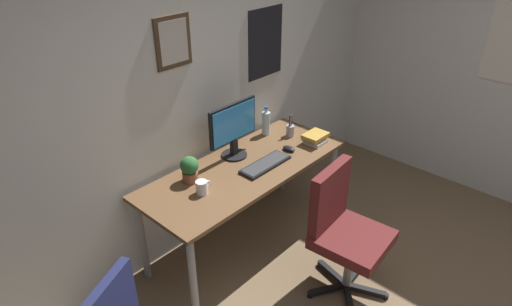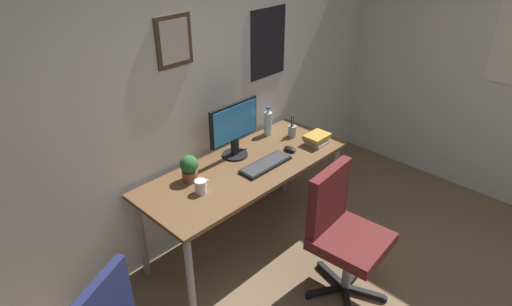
{
  "view_description": "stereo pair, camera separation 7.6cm",
  "coord_description": "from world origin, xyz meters",
  "views": [
    {
      "loc": [
        -1.95,
        -0.19,
        2.41
      ],
      "look_at": [
        0.05,
        1.63,
        0.88
      ],
      "focal_mm": 30.47,
      "sensor_mm": 36.0,
      "label": 1
    },
    {
      "loc": [
        -1.9,
        -0.24,
        2.41
      ],
      "look_at": [
        0.05,
        1.63,
        0.88
      ],
      "focal_mm": 30.47,
      "sensor_mm": 36.0,
      "label": 2
    }
  ],
  "objects": [
    {
      "name": "book_stack_left",
      "position": [
        0.7,
        1.57,
        0.77
      ],
      "size": [
        0.21,
        0.16,
        0.08
      ],
      "color": "silver",
      "rests_on": "desk"
    },
    {
      "name": "pen_cup",
      "position": [
        0.66,
        1.8,
        0.78
      ],
      "size": [
        0.07,
        0.07,
        0.2
      ],
      "color": "#9EA0A5",
      "rests_on": "desk"
    },
    {
      "name": "water_bottle",
      "position": [
        0.55,
        1.97,
        0.83
      ],
      "size": [
        0.07,
        0.07,
        0.25
      ],
      "color": "silver",
      "rests_on": "desk"
    },
    {
      "name": "coffee_mug_near",
      "position": [
        -0.41,
        1.71,
        0.78
      ],
      "size": [
        0.12,
        0.08,
        0.1
      ],
      "color": "white",
      "rests_on": "desk"
    },
    {
      "name": "office_chair",
      "position": [
        0.15,
        0.93,
        0.53
      ],
      "size": [
        0.56,
        0.57,
        0.95
      ],
      "color": "#591E1E",
      "rests_on": "ground_plane"
    },
    {
      "name": "potted_plant",
      "position": [
        -0.36,
        1.88,
        0.83
      ],
      "size": [
        0.13,
        0.13,
        0.2
      ],
      "color": "brown",
      "rests_on": "desk"
    },
    {
      "name": "wall_back",
      "position": [
        0.0,
        2.15,
        1.3
      ],
      "size": [
        4.4,
        0.1,
        2.6
      ],
      "color": "silver",
      "rests_on": "ground_plane"
    },
    {
      "name": "monitor",
      "position": [
        0.1,
        1.91,
        0.97
      ],
      "size": [
        0.46,
        0.2,
        0.43
      ],
      "color": "black",
      "rests_on": "desk"
    },
    {
      "name": "computer_mouse",
      "position": [
        0.45,
        1.65,
        0.75
      ],
      "size": [
        0.06,
        0.11,
        0.04
      ],
      "color": "black",
      "rests_on": "desk"
    },
    {
      "name": "keyboard",
      "position": [
        0.15,
        1.63,
        0.74
      ],
      "size": [
        0.43,
        0.15,
        0.03
      ],
      "color": "black",
      "rests_on": "desk"
    },
    {
      "name": "desk",
      "position": [
        0.05,
        1.73,
        0.65
      ],
      "size": [
        1.69,
        0.67,
        0.73
      ],
      "color": "brown",
      "rests_on": "ground_plane"
    }
  ]
}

